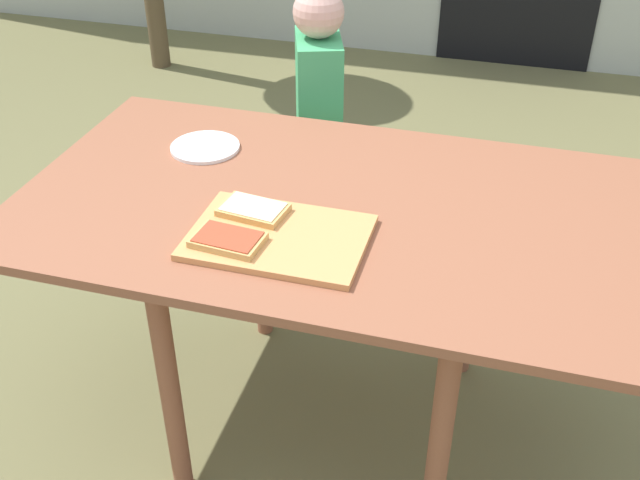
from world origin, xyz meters
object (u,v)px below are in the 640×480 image
dining_table (337,232)px  pizza_slice_far_left (253,210)px  child_left (319,128)px  cutting_board (279,237)px  plate_white_left (205,147)px  pizza_slice_near_left (228,240)px

dining_table → pizza_slice_far_left: bearing=-145.5°
child_left → cutting_board: bearing=-79.8°
cutting_board → dining_table: bearing=65.1°
cutting_board → plate_white_left: bearing=132.4°
pizza_slice_far_left → child_left: (-0.07, 0.80, -0.17)m
dining_table → plate_white_left: bearing=156.9°
dining_table → pizza_slice_near_left: size_ratio=9.72×
pizza_slice_far_left → child_left: child_left is taller
pizza_slice_far_left → dining_table: bearing=34.5°
cutting_board → pizza_slice_near_left: bearing=-146.2°
pizza_slice_near_left → plate_white_left: size_ratio=0.85×
pizza_slice_near_left → cutting_board: bearing=33.8°
dining_table → cutting_board: bearing=-114.9°
cutting_board → pizza_slice_far_left: (-0.09, 0.07, 0.02)m
pizza_slice_near_left → child_left: 0.95m
pizza_slice_near_left → pizza_slice_far_left: size_ratio=0.98×
cutting_board → pizza_slice_far_left: 0.11m
cutting_board → plate_white_left: size_ratio=2.10×
cutting_board → pizza_slice_near_left: pizza_slice_near_left is taller
dining_table → child_left: child_left is taller
pizza_slice_far_left → plate_white_left: size_ratio=0.87×
pizza_slice_far_left → plate_white_left: (-0.25, 0.30, -0.02)m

